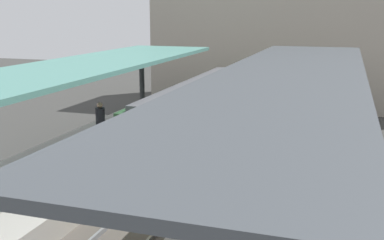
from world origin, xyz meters
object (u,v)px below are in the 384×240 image
(passenger_mid_platform, at_px, (270,118))
(passenger_far_end, at_px, (101,124))
(platform_bench, at_px, (285,202))
(platform_sign, at_px, (312,110))
(commuter_train, at_px, (208,120))
(passenger_near_bench, at_px, (238,164))
(litter_bin, at_px, (337,199))

(passenger_mid_platform, bearing_deg, passenger_far_end, -154.06)
(passenger_mid_platform, bearing_deg, platform_bench, -78.23)
(platform_sign, distance_m, passenger_mid_platform, 2.27)
(platform_sign, bearing_deg, commuter_train, 166.89)
(passenger_near_bench, relative_size, passenger_mid_platform, 0.98)
(commuter_train, distance_m, litter_bin, 8.26)
(commuter_train, xyz_separation_m, passenger_mid_platform, (2.55, 0.33, 0.19))
(platform_sign, xyz_separation_m, passenger_mid_platform, (-1.70, 1.32, -0.71))
(platform_bench, bearing_deg, commuter_train, 120.08)
(passenger_mid_platform, bearing_deg, commuter_train, -172.55)
(litter_bin, height_order, passenger_mid_platform, passenger_mid_platform)
(passenger_near_bench, height_order, passenger_far_end, passenger_far_end)
(platform_sign, distance_m, passenger_near_bench, 5.10)
(platform_sign, xyz_separation_m, litter_bin, (1.11, -5.29, -1.22))
(commuter_train, relative_size, platform_sign, 5.23)
(litter_bin, bearing_deg, platform_sign, 101.82)
(commuter_train, bearing_deg, litter_bin, -49.53)
(platform_bench, height_order, passenger_mid_platform, passenger_mid_platform)
(platform_bench, distance_m, passenger_far_end, 8.85)
(commuter_train, distance_m, platform_bench, 8.18)
(commuter_train, height_order, passenger_far_end, commuter_train)
(platform_sign, distance_m, litter_bin, 5.54)
(platform_bench, bearing_deg, passenger_far_end, 149.85)
(platform_sign, relative_size, passenger_far_end, 1.26)
(commuter_train, distance_m, passenger_near_bench, 6.32)
(passenger_far_end, bearing_deg, passenger_near_bench, -27.01)
(commuter_train, relative_size, passenger_mid_platform, 6.58)
(litter_bin, relative_size, passenger_far_end, 0.46)
(platform_bench, distance_m, passenger_near_bench, 2.04)
(litter_bin, bearing_deg, passenger_near_bench, 169.39)
(platform_bench, bearing_deg, passenger_near_bench, 138.97)
(passenger_far_end, bearing_deg, passenger_mid_platform, 25.94)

